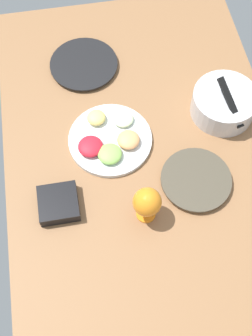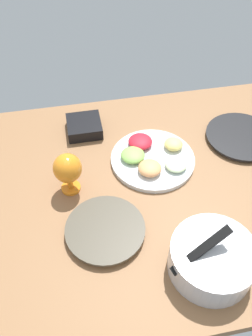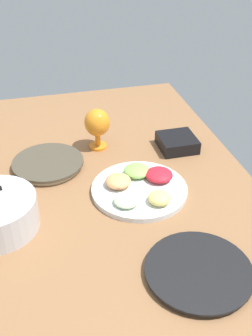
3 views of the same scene
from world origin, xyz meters
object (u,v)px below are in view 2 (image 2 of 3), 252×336
dinner_plate_right (105,230)px  mixing_bowl (212,258)px  dinner_plate_left (241,137)px  hurricane_glass_orange (68,169)px  square_bowl_black (84,126)px  fruit_platter (152,157)px

dinner_plate_right → mixing_bowl: size_ratio=0.99×
dinner_plate_left → hurricane_glass_orange: 71.23cm
dinner_plate_left → hurricane_glass_orange: (69.46, 12.84, 9.18)cm
dinner_plate_right → square_bowl_black: size_ratio=1.86×
fruit_platter → dinner_plate_right: bearing=51.7°
mixing_bowl → hurricane_glass_orange: mixing_bowl is taller
mixing_bowl → fruit_platter: bearing=-82.1°
mixing_bowl → square_bowl_black: mixing_bowl is taller
dinner_plate_left → dinner_plate_right: 68.65cm
dinner_plate_right → mixing_bowl: mixing_bowl is taller
fruit_platter → hurricane_glass_orange: size_ratio=1.97×
hurricane_glass_orange → fruit_platter: bearing=-166.0°
hurricane_glass_orange → mixing_bowl: bearing=135.0°
dinner_plate_right → hurricane_glass_orange: size_ratio=1.59×
mixing_bowl → hurricane_glass_orange: (37.64, -37.69, 4.71)cm
fruit_platter → hurricane_glass_orange: 33.35cm
dinner_plate_left → fruit_platter: bearing=7.5°
mixing_bowl → fruit_platter: size_ratio=0.81×
mixing_bowl → square_bowl_black: 73.38cm
mixing_bowl → square_bowl_black: size_ratio=1.88×
fruit_platter → square_bowl_black: (23.19, -21.62, 0.87)cm
fruit_platter → square_bowl_black: size_ratio=2.31×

